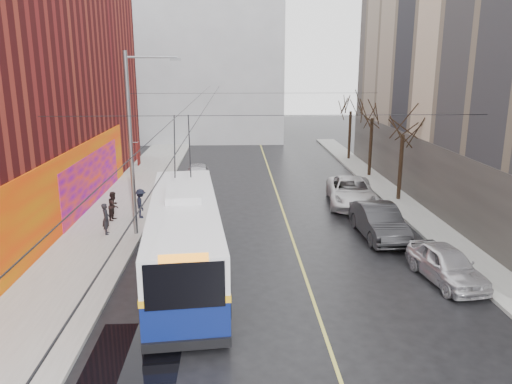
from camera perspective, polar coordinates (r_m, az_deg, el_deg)
ground at (r=16.35m, az=2.60°, el=-16.44°), size 140.00×140.00×0.00m
sidewalk_left at (r=28.08m, az=-16.18°, el=-3.41°), size 4.00×60.00×0.15m
sidewalk_right at (r=29.17m, az=18.35°, el=-2.91°), size 2.00×60.00×0.15m
lane_line at (r=29.34m, az=3.11°, el=-2.22°), size 0.12×50.00×0.01m
building_far at (r=59.16m, az=-7.31°, el=14.88°), size 20.50×12.10×18.00m
streetlight_pole at (r=24.71m, az=-13.80°, el=5.76°), size 2.65×0.60×9.00m
catenary_wires at (r=28.85m, az=-5.00°, el=10.09°), size 18.00×60.00×0.22m
tree_near at (r=31.89m, az=16.53°, el=7.67°), size 3.20×3.20×6.40m
tree_mid at (r=38.52m, az=13.21°, el=9.35°), size 3.20×3.20×6.68m
tree_far at (r=45.29m, az=10.82°, el=10.03°), size 3.20×3.20×6.57m
puddle at (r=16.15m, az=-13.44°, el=-17.26°), size 2.70×3.31×0.01m
pigeons_flying at (r=24.46m, az=-5.74°, el=11.41°), size 4.95×3.17×2.67m
trolleybus at (r=20.52m, az=-8.16°, el=-4.93°), size 3.84×12.61×5.90m
parked_car_a at (r=21.25m, az=20.94°, el=-7.74°), size 2.26×4.41×1.44m
parked_car_b at (r=25.47m, az=13.87°, el=-3.30°), size 1.93×5.07×1.65m
parked_car_c at (r=31.02m, az=10.83°, el=0.03°), size 3.42×6.23×1.65m
following_car at (r=35.69m, az=-6.69°, el=1.96°), size 1.99×4.55×1.53m
pedestrian_a at (r=25.89m, az=-16.77°, el=-2.94°), size 0.49×0.64×1.58m
pedestrian_b at (r=28.12m, az=-15.94°, el=-1.52°), size 0.72×0.86×1.58m
pedestrian_c at (r=28.14m, az=-13.03°, el=-1.28°), size 0.87×1.18×1.62m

